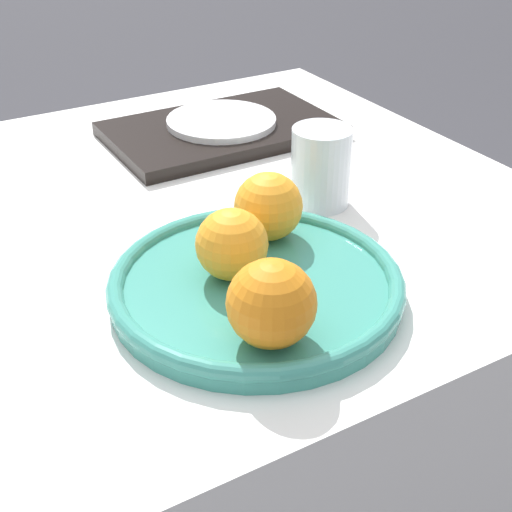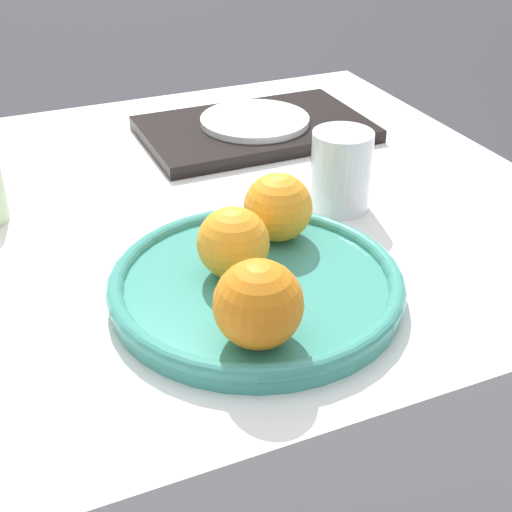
{
  "view_description": "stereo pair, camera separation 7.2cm",
  "coord_description": "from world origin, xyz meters",
  "px_view_note": "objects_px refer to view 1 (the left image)",
  "views": [
    {
      "loc": [
        -0.18,
        -0.76,
        1.15
      ],
      "look_at": [
        0.13,
        -0.22,
        0.78
      ],
      "focal_mm": 50.0,
      "sensor_mm": 36.0,
      "label": 1
    },
    {
      "loc": [
        -0.11,
        -0.79,
        1.15
      ],
      "look_at": [
        0.13,
        -0.22,
        0.78
      ],
      "focal_mm": 50.0,
      "sensor_mm": 36.0,
      "label": 2
    }
  ],
  "objects_px": {
    "fruit_platter": "(256,285)",
    "orange_1": "(232,244)",
    "water_glass": "(321,167)",
    "side_plate": "(221,121)",
    "serving_tray": "(222,130)",
    "orange_0": "(271,304)",
    "orange_2": "(268,206)"
  },
  "relations": [
    {
      "from": "orange_1",
      "to": "fruit_platter",
      "type": "bearing_deg",
      "value": -52.64
    },
    {
      "from": "orange_2",
      "to": "water_glass",
      "type": "bearing_deg",
      "value": 30.68
    },
    {
      "from": "orange_0",
      "to": "fruit_platter",
      "type": "bearing_deg",
      "value": 67.87
    },
    {
      "from": "fruit_platter",
      "to": "serving_tray",
      "type": "height_order",
      "value": "fruit_platter"
    },
    {
      "from": "fruit_platter",
      "to": "serving_tray",
      "type": "distance_m",
      "value": 0.45
    },
    {
      "from": "water_glass",
      "to": "orange_0",
      "type": "bearing_deg",
      "value": -132.41
    },
    {
      "from": "orange_1",
      "to": "orange_0",
      "type": "bearing_deg",
      "value": -100.62
    },
    {
      "from": "water_glass",
      "to": "serving_tray",
      "type": "distance_m",
      "value": 0.27
    },
    {
      "from": "serving_tray",
      "to": "orange_2",
      "type": "bearing_deg",
      "value": -109.11
    },
    {
      "from": "orange_2",
      "to": "side_plate",
      "type": "distance_m",
      "value": 0.36
    },
    {
      "from": "water_glass",
      "to": "fruit_platter",
      "type": "bearing_deg",
      "value": -141.08
    },
    {
      "from": "fruit_platter",
      "to": "side_plate",
      "type": "relative_size",
      "value": 1.8
    },
    {
      "from": "orange_1",
      "to": "side_plate",
      "type": "bearing_deg",
      "value": 63.85
    },
    {
      "from": "side_plate",
      "to": "fruit_platter",
      "type": "bearing_deg",
      "value": -113.08
    },
    {
      "from": "water_glass",
      "to": "serving_tray",
      "type": "height_order",
      "value": "water_glass"
    },
    {
      "from": "fruit_platter",
      "to": "orange_1",
      "type": "bearing_deg",
      "value": 127.36
    },
    {
      "from": "orange_0",
      "to": "serving_tray",
      "type": "relative_size",
      "value": 0.24
    },
    {
      "from": "orange_1",
      "to": "side_plate",
      "type": "distance_m",
      "value": 0.43
    },
    {
      "from": "orange_2",
      "to": "water_glass",
      "type": "height_order",
      "value": "water_glass"
    },
    {
      "from": "water_glass",
      "to": "serving_tray",
      "type": "relative_size",
      "value": 0.3
    },
    {
      "from": "fruit_platter",
      "to": "orange_1",
      "type": "height_order",
      "value": "orange_1"
    },
    {
      "from": "side_plate",
      "to": "orange_0",
      "type": "bearing_deg",
      "value": -112.91
    },
    {
      "from": "water_glass",
      "to": "side_plate",
      "type": "height_order",
      "value": "water_glass"
    },
    {
      "from": "side_plate",
      "to": "serving_tray",
      "type": "bearing_deg",
      "value": 90.0
    },
    {
      "from": "water_glass",
      "to": "serving_tray",
      "type": "xyz_separation_m",
      "value": [
        -0.0,
        0.27,
        -0.04
      ]
    },
    {
      "from": "orange_1",
      "to": "water_glass",
      "type": "xyz_separation_m",
      "value": [
        0.19,
        0.12,
        -0.01
      ]
    },
    {
      "from": "orange_1",
      "to": "orange_2",
      "type": "xyz_separation_m",
      "value": [
        0.07,
        0.05,
        0.0
      ]
    },
    {
      "from": "orange_0",
      "to": "orange_1",
      "type": "relative_size",
      "value": 1.09
    },
    {
      "from": "fruit_platter",
      "to": "orange_0",
      "type": "xyz_separation_m",
      "value": [
        -0.04,
        -0.09,
        0.05
      ]
    },
    {
      "from": "orange_2",
      "to": "side_plate",
      "type": "xyz_separation_m",
      "value": [
        0.12,
        0.34,
        -0.03
      ]
    },
    {
      "from": "water_glass",
      "to": "side_plate",
      "type": "relative_size",
      "value": 0.6
    },
    {
      "from": "side_plate",
      "to": "water_glass",
      "type": "bearing_deg",
      "value": -89.41
    }
  ]
}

